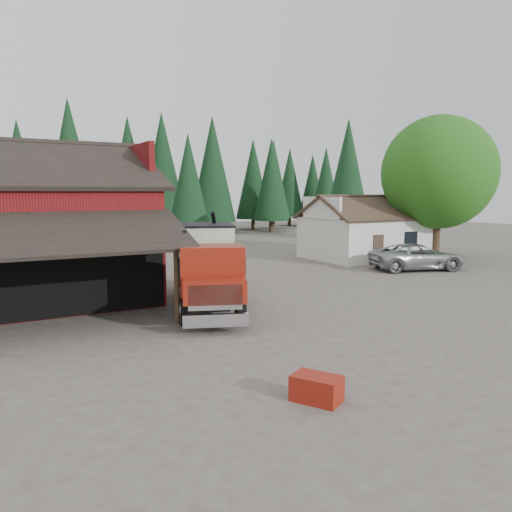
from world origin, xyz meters
TOP-DOWN VIEW (x-y plane):
  - ground at (0.00, 0.00)m, footprint 120.00×120.00m
  - farmhouse at (13.00, 13.00)m, footprint 8.60×6.42m
  - deciduous_tree at (17.01, 9.97)m, footprint 8.00×8.00m
  - conifer_backdrop at (0.00, 42.00)m, footprint 76.00×16.00m
  - near_pine_b at (6.00, 30.00)m, footprint 3.96×3.96m
  - near_pine_c at (22.00, 26.00)m, footprint 4.84×4.84m
  - near_pine_d at (-4.00, 34.00)m, footprint 5.28×5.28m
  - feed_truck at (-3.48, 4.02)m, footprint 5.28×8.99m
  - silver_car at (12.00, 7.04)m, footprint 6.38×4.44m
  - equip_box at (-5.24, -6.00)m, footprint 1.15×1.30m

SIDE VIEW (x-z plane):
  - ground at x=0.00m, z-range 0.00..0.00m
  - conifer_backdrop at x=0.00m, z-range -8.00..8.00m
  - equip_box at x=-5.24m, z-range 0.00..0.60m
  - silver_car at x=12.00m, z-range 0.00..1.62m
  - farmhouse at x=13.00m, z-range -0.66..3.99m
  - feed_truck at x=-3.48m, z-range -0.13..3.82m
  - near_pine_b at x=6.00m, z-range 0.69..11.09m
  - deciduous_tree at x=17.01m, z-range 0.81..11.01m
  - near_pine_c at x=22.00m, z-range 0.69..13.09m
  - near_pine_d at x=-4.00m, z-range 0.69..14.09m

